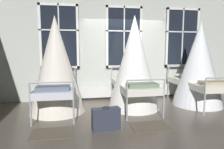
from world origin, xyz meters
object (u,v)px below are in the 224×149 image
Objects in this scene: cot_second at (134,64)px; suitcase_dark at (106,119)px; cot_third at (199,65)px; cot_first at (56,66)px.

suitcase_dark is at bearing 144.27° from cot_second.
cot_third reaches higher than suitcase_dark.
cot_second is at bearing 89.04° from cot_third.
suitcase_dark is at bearing -141.23° from cot_first.
suitcase_dark is (1.06, -1.36, -0.95)m from cot_first.
cot_first is at bearing 89.11° from cot_third.
cot_first is 0.98× the size of cot_second.
cot_second is at bearing -89.28° from cot_first.
cot_first is 1.02× the size of cot_third.
cot_second reaches higher than cot_third.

